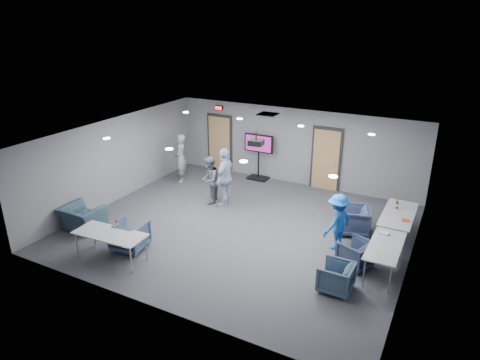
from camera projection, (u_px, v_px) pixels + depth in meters
The scene contains 29 objects.
floor at pixel (241, 227), 12.22m from camera, with size 9.00×9.00×0.00m, color #37393E.
ceiling at pixel (241, 136), 11.24m from camera, with size 9.00×9.00×0.00m, color white.
wall_back at pixel (294, 147), 15.03m from camera, with size 9.00×0.02×2.70m, color slate.
wall_front at pixel (147, 250), 8.43m from camera, with size 9.00×0.02×2.70m, color slate.
wall_left at pixel (117, 159), 13.69m from camera, with size 0.02×8.00×2.70m, color slate.
wall_right at pixel (415, 217), 9.77m from camera, with size 0.02×8.00×2.70m, color slate.
door_left at pixel (220, 143), 16.40m from camera, with size 1.06×0.17×2.24m.
door_right at pixel (326, 160), 14.57m from camera, with size 1.06×0.17×2.24m.
exit_sign at pixel (219, 108), 15.88m from camera, with size 0.32×0.08×0.16m.
hvac_diffuser at pixel (268, 114), 13.78m from camera, with size 0.60×0.60×0.03m, color black.
downlights at pixel (241, 136), 11.25m from camera, with size 6.18×3.78×0.02m.
person_a at pixel (180, 158), 15.29m from camera, with size 0.64×0.42×1.76m, color gray.
person_b at pixel (210, 180), 13.57m from camera, with size 0.75×0.59×1.55m, color slate.
person_c at pixel (225, 177), 13.31m from camera, with size 1.11×0.46×1.89m, color #A7B4D7.
person_d at pixel (337, 222), 10.88m from camera, with size 0.97×0.56×1.50m, color blue.
chair_right_a at pixel (354, 220), 11.78m from camera, with size 0.83×0.85×0.78m, color #343C5A.
chair_right_b at pixel (355, 253), 10.25m from camera, with size 0.70×0.73×0.66m, color #334059.
chair_right_c at pixel (336, 277), 9.33m from camera, with size 0.70×0.72×0.66m, color #3C5168.
chair_front_a at pixel (130, 235), 10.98m from camera, with size 0.81×0.83×0.76m, color #3A4C65.
chair_front_b at pixel (83, 218), 12.01m from camera, with size 1.07×0.93×0.69m, color #324656.
table_right_a at pixel (398, 215), 11.40m from camera, with size 0.80×1.92×0.73m.
table_right_b at pixel (385, 247), 9.84m from camera, with size 0.71×1.71×0.73m.
table_front_left at pixel (110, 235), 10.38m from camera, with size 1.84×0.85×0.73m.
bottle_front at pixel (117, 224), 10.65m from camera, with size 0.06×0.06×0.22m.
bottle_right at pixel (397, 205), 11.65m from camera, with size 0.08×0.08×0.29m.
snack_box at pixel (405, 220), 10.98m from camera, with size 0.19×0.13×0.04m, color #CC4833.
wrapper at pixel (384, 233), 10.31m from camera, with size 0.22×0.15×0.05m, color silver.
tv_stand at pixel (259, 154), 15.51m from camera, with size 1.10×0.53×1.69m.
projector at pixel (256, 142), 11.74m from camera, with size 0.41×0.39×0.37m.
Camera 1 is at (5.06, -9.66, 5.67)m, focal length 32.00 mm.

